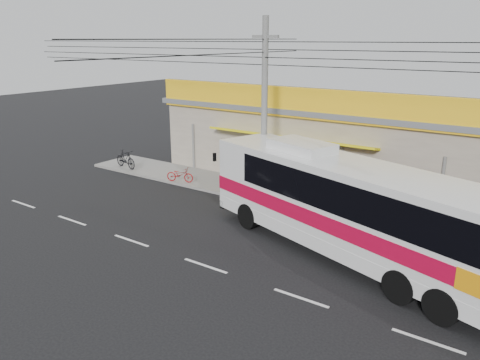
# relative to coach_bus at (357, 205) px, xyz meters

# --- Properties ---
(ground) EXTENTS (120.00, 120.00, 0.00)m
(ground) POSITION_rel_coach_bus_xyz_m (-4.32, -1.15, -2.21)
(ground) COLOR black
(ground) RESTS_ON ground
(sidewalk) EXTENTS (30.00, 3.20, 0.15)m
(sidewalk) POSITION_rel_coach_bus_xyz_m (-4.32, 4.85, -2.14)
(sidewalk) COLOR slate
(sidewalk) RESTS_ON ground
(lane_markings) EXTENTS (50.00, 0.12, 0.01)m
(lane_markings) POSITION_rel_coach_bus_xyz_m (-4.32, -3.65, -2.21)
(lane_markings) COLOR silver
(lane_markings) RESTS_ON ground
(storefront_building) EXTENTS (22.60, 9.20, 5.70)m
(storefront_building) POSITION_rel_coach_bus_xyz_m (-4.33, 10.39, 0.09)
(storefront_building) COLOR gray
(storefront_building) RESTS_ON ground
(coach_bus) EXTENTS (13.62, 6.83, 4.13)m
(coach_bus) POSITION_rel_coach_bus_xyz_m (0.00, 0.00, 0.00)
(coach_bus) COLOR silver
(coach_bus) RESTS_ON ground
(motorbike_red) EXTENTS (1.73, 1.05, 0.86)m
(motorbike_red) POSITION_rel_coach_bus_xyz_m (-11.99, 3.55, -1.63)
(motorbike_red) COLOR maroon
(motorbike_red) RESTS_ON sidewalk
(motorbike_dark) EXTENTS (2.05, 0.85, 1.20)m
(motorbike_dark) POSITION_rel_coach_bus_xyz_m (-16.91, 3.85, -1.46)
(motorbike_dark) COLOR black
(motorbike_dark) RESTS_ON sidewalk
(utility_pole) EXTENTS (34.00, 14.00, 9.17)m
(utility_pole) POSITION_rel_coach_bus_xyz_m (-5.98, 3.05, 5.35)
(utility_pole) COLOR #61615E
(utility_pole) RESTS_ON ground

